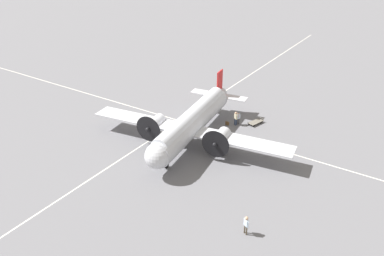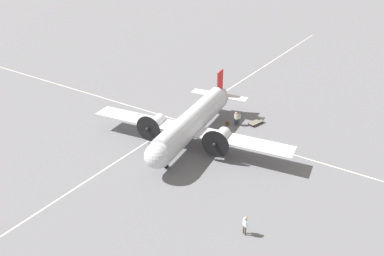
{
  "view_description": "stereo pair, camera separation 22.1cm",
  "coord_description": "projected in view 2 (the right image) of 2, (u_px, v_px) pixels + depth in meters",
  "views": [
    {
      "loc": [
        -21.18,
        32.52,
        21.96
      ],
      "look_at": [
        0.0,
        0.0,
        1.77
      ],
      "focal_mm": 35.0,
      "sensor_mm": 36.0,
      "label": 1
    },
    {
      "loc": [
        -21.36,
        32.4,
        21.96
      ],
      "look_at": [
        0.0,
        0.0,
        1.77
      ],
      "focal_mm": 35.0,
      "sensor_mm": 36.0,
      "label": 2
    }
  ],
  "objects": [
    {
      "name": "apron_line_northsouth",
      "position": [
        163.0,
        132.0,
        46.68
      ],
      "size": [
        0.16,
        120.0,
        0.01
      ],
      "color": "silver",
      "rests_on": "ground_plane"
    },
    {
      "name": "ground_plane",
      "position": [
        192.0,
        141.0,
        44.56
      ],
      "size": [
        300.0,
        300.0,
        0.0
      ],
      "primitive_type": "plane",
      "color": "slate"
    },
    {
      "name": "ramp_agent",
      "position": [
        239.0,
        117.0,
        47.92
      ],
      "size": [
        0.41,
        0.52,
        1.77
      ],
      "rotation": [
        0.0,
        0.0,
        1.01
      ],
      "color": "#2D2D33",
      "rests_on": "ground_plane"
    },
    {
      "name": "airliner_main",
      "position": [
        190.0,
        123.0,
        43.0
      ],
      "size": [
        24.35,
        19.11,
        6.06
      ],
      "rotation": [
        0.0,
        0.0,
        1.71
      ],
      "color": "silver",
      "rests_on": "ground_plane"
    },
    {
      "name": "baggage_cart",
      "position": [
        256.0,
        122.0,
        48.45
      ],
      "size": [
        1.49,
        2.35,
        0.56
      ],
      "rotation": [
        0.0,
        0.0,
        1.31
      ],
      "color": "#6B665B",
      "rests_on": "ground_plane"
    },
    {
      "name": "passenger_boarding",
      "position": [
        236.0,
        117.0,
        47.77
      ],
      "size": [
        0.59,
        0.36,
        1.86
      ],
      "rotation": [
        0.0,
        0.0,
        2.72
      ],
      "color": "navy",
      "rests_on": "ground_plane"
    },
    {
      "name": "suitcase_near_door",
      "position": [
        227.0,
        123.0,
        48.19
      ],
      "size": [
        0.49,
        0.14,
        0.51
      ],
      "color": "brown",
      "rests_on": "ground_plane"
    },
    {
      "name": "crew_foreground",
      "position": [
        245.0,
        224.0,
        30.28
      ],
      "size": [
        0.56,
        0.36,
        1.79
      ],
      "rotation": [
        0.0,
        0.0,
        2.67
      ],
      "color": "#473D2D",
      "rests_on": "ground_plane"
    },
    {
      "name": "apron_line_eastwest",
      "position": [
        208.0,
        129.0,
        47.29
      ],
      "size": [
        120.0,
        0.16,
        0.01
      ],
      "color": "silver",
      "rests_on": "ground_plane"
    }
  ]
}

